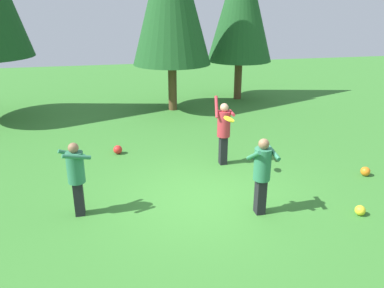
{
  "coord_description": "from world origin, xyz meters",
  "views": [
    {
      "loc": [
        -1.9,
        -7.43,
        4.1
      ],
      "look_at": [
        -0.17,
        0.65,
        1.05
      ],
      "focal_mm": 36.29,
      "sensor_mm": 36.0,
      "label": 1
    }
  ],
  "objects_px": {
    "ball_blue": "(256,156)",
    "ball_yellow": "(360,210)",
    "person_catcher": "(262,170)",
    "person_bystander": "(76,173)",
    "ball_red": "(118,150)",
    "tree_right": "(241,1)",
    "ball_orange": "(365,171)",
    "frisbee": "(229,119)",
    "person_thrower": "(224,128)"
  },
  "relations": [
    {
      "from": "person_thrower",
      "to": "frisbee",
      "type": "relative_size",
      "value": 5.14
    },
    {
      "from": "frisbee",
      "to": "ball_orange",
      "type": "distance_m",
      "value": 3.72
    },
    {
      "from": "person_bystander",
      "to": "ball_orange",
      "type": "bearing_deg",
      "value": -13.91
    },
    {
      "from": "ball_yellow",
      "to": "person_catcher",
      "type": "bearing_deg",
      "value": 165.24
    },
    {
      "from": "person_catcher",
      "to": "ball_red",
      "type": "xyz_separation_m",
      "value": [
        -2.74,
        3.95,
        -0.83
      ]
    },
    {
      "from": "person_thrower",
      "to": "person_catcher",
      "type": "relative_size",
      "value": 1.13
    },
    {
      "from": "person_bystander",
      "to": "tree_right",
      "type": "height_order",
      "value": "tree_right"
    },
    {
      "from": "ball_red",
      "to": "ball_blue",
      "type": "xyz_separation_m",
      "value": [
        3.7,
        -1.22,
        -0.03
      ]
    },
    {
      "from": "frisbee",
      "to": "ball_red",
      "type": "relative_size",
      "value": 1.43
    },
    {
      "from": "ball_blue",
      "to": "ball_orange",
      "type": "bearing_deg",
      "value": -34.74
    },
    {
      "from": "frisbee",
      "to": "person_bystander",
      "type": "bearing_deg",
      "value": -162.46
    },
    {
      "from": "ball_blue",
      "to": "ball_yellow",
      "type": "height_order",
      "value": "ball_yellow"
    },
    {
      "from": "ball_red",
      "to": "ball_yellow",
      "type": "relative_size",
      "value": 1.18
    },
    {
      "from": "person_thrower",
      "to": "ball_yellow",
      "type": "bearing_deg",
      "value": 40.94
    },
    {
      "from": "person_bystander",
      "to": "tree_right",
      "type": "bearing_deg",
      "value": 37.1
    },
    {
      "from": "person_thrower",
      "to": "ball_orange",
      "type": "relative_size",
      "value": 7.89
    },
    {
      "from": "ball_orange",
      "to": "ball_blue",
      "type": "distance_m",
      "value": 2.78
    },
    {
      "from": "tree_right",
      "to": "ball_orange",
      "type": "bearing_deg",
      "value": -86.46
    },
    {
      "from": "person_bystander",
      "to": "ball_blue",
      "type": "distance_m",
      "value": 5.06
    },
    {
      "from": "frisbee",
      "to": "ball_red",
      "type": "distance_m",
      "value": 3.64
    },
    {
      "from": "ball_blue",
      "to": "tree_right",
      "type": "relative_size",
      "value": 0.03
    },
    {
      "from": "frisbee",
      "to": "ball_orange",
      "type": "bearing_deg",
      "value": -11.03
    },
    {
      "from": "person_bystander",
      "to": "ball_blue",
      "type": "height_order",
      "value": "person_bystander"
    },
    {
      "from": "ball_orange",
      "to": "ball_blue",
      "type": "height_order",
      "value": "ball_orange"
    },
    {
      "from": "ball_red",
      "to": "ball_blue",
      "type": "distance_m",
      "value": 3.9
    },
    {
      "from": "person_catcher",
      "to": "ball_blue",
      "type": "relative_size",
      "value": 8.4
    },
    {
      "from": "person_bystander",
      "to": "ball_yellow",
      "type": "height_order",
      "value": "person_bystander"
    },
    {
      "from": "person_catcher",
      "to": "ball_orange",
      "type": "xyz_separation_m",
      "value": [
        3.25,
        1.15,
        -0.84
      ]
    },
    {
      "from": "tree_right",
      "to": "ball_blue",
      "type": "bearing_deg",
      "value": -104.31
    },
    {
      "from": "person_catcher",
      "to": "person_bystander",
      "type": "xyz_separation_m",
      "value": [
        -3.6,
        0.71,
        -0.04
      ]
    },
    {
      "from": "person_catcher",
      "to": "ball_yellow",
      "type": "distance_m",
      "value": 2.21
    },
    {
      "from": "ball_red",
      "to": "tree_right",
      "type": "height_order",
      "value": "tree_right"
    },
    {
      "from": "ball_red",
      "to": "tree_right",
      "type": "distance_m",
      "value": 8.83
    },
    {
      "from": "person_bystander",
      "to": "person_catcher",
      "type": "bearing_deg",
      "value": -28.76
    },
    {
      "from": "frisbee",
      "to": "ball_red",
      "type": "bearing_deg",
      "value": 140.51
    },
    {
      "from": "ball_orange",
      "to": "tree_right",
      "type": "xyz_separation_m",
      "value": [
        -0.53,
        8.49,
        3.97
      ]
    },
    {
      "from": "ball_red",
      "to": "tree_right",
      "type": "xyz_separation_m",
      "value": [
        5.46,
        5.69,
        3.96
      ]
    },
    {
      "from": "frisbee",
      "to": "ball_blue",
      "type": "relative_size",
      "value": 1.85
    },
    {
      "from": "person_bystander",
      "to": "ball_red",
      "type": "distance_m",
      "value": 3.44
    },
    {
      "from": "person_bystander",
      "to": "ball_orange",
      "type": "distance_m",
      "value": 6.92
    },
    {
      "from": "person_bystander",
      "to": "ball_yellow",
      "type": "xyz_separation_m",
      "value": [
        5.57,
        -1.23,
        -0.81
      ]
    },
    {
      "from": "person_bystander",
      "to": "ball_yellow",
      "type": "distance_m",
      "value": 5.77
    },
    {
      "from": "person_thrower",
      "to": "ball_orange",
      "type": "height_order",
      "value": "person_thrower"
    },
    {
      "from": "ball_yellow",
      "to": "person_bystander",
      "type": "bearing_deg",
      "value": 167.52
    },
    {
      "from": "person_catcher",
      "to": "ball_orange",
      "type": "distance_m",
      "value": 3.55
    },
    {
      "from": "person_bystander",
      "to": "ball_blue",
      "type": "bearing_deg",
      "value": 6.31
    },
    {
      "from": "person_thrower",
      "to": "ball_red",
      "type": "relative_size",
      "value": 7.34
    },
    {
      "from": "person_thrower",
      "to": "ball_yellow",
      "type": "relative_size",
      "value": 8.68
    },
    {
      "from": "person_catcher",
      "to": "ball_blue",
      "type": "height_order",
      "value": "person_catcher"
    },
    {
      "from": "person_catcher",
      "to": "person_thrower",
      "type": "bearing_deg",
      "value": -4.13
    }
  ]
}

